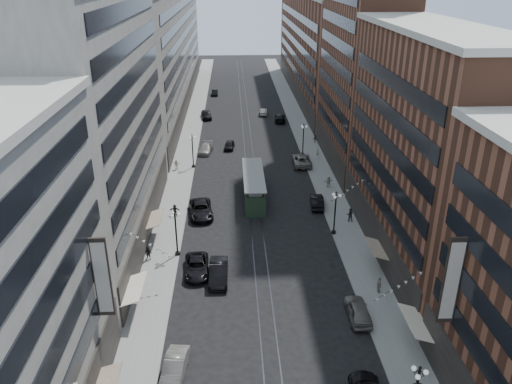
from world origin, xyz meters
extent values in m
plane|color=black|center=(0.00, 60.00, 0.00)|extent=(220.00, 220.00, 0.00)
cube|color=gray|center=(-11.00, 70.00, 0.07)|extent=(4.00, 180.00, 0.15)
cube|color=gray|center=(11.00, 70.00, 0.07)|extent=(4.00, 180.00, 0.15)
cube|color=#2D2D33|center=(-0.70, 70.00, 0.01)|extent=(0.12, 180.00, 0.02)
cube|color=#2D2D33|center=(0.70, 70.00, 0.01)|extent=(0.12, 180.00, 0.02)
cube|color=#9E9A8C|center=(-17.00, 33.00, 14.00)|extent=(8.00, 36.00, 28.00)
cube|color=#9E9A8C|center=(-17.00, 96.00, 13.00)|extent=(8.00, 90.00, 26.00)
cube|color=brown|center=(17.00, 28.00, 12.00)|extent=(8.00, 30.00, 24.00)
cube|color=brown|center=(17.00, 56.00, 21.00)|extent=(8.00, 26.00, 42.00)
cube|color=brown|center=(17.00, 105.00, 12.00)|extent=(8.00, 72.00, 24.00)
cylinder|color=black|center=(-9.20, 28.00, 0.30)|extent=(0.56, 0.56, 0.30)
cylinder|color=black|center=(-9.20, 28.00, 2.75)|extent=(0.18, 0.18, 5.20)
sphere|color=black|center=(-9.20, 28.00, 5.55)|extent=(0.24, 0.24, 0.24)
sphere|color=white|center=(-8.75, 28.00, 5.15)|extent=(0.36, 0.36, 0.36)
sphere|color=white|center=(-9.42, 28.39, 5.15)|extent=(0.36, 0.36, 0.36)
sphere|color=white|center=(-9.42, 27.61, 5.15)|extent=(0.36, 0.36, 0.36)
cylinder|color=black|center=(-9.20, 55.00, 0.30)|extent=(0.56, 0.56, 0.30)
cylinder|color=black|center=(-9.20, 55.00, 2.75)|extent=(0.18, 0.18, 5.20)
sphere|color=black|center=(-9.20, 55.00, 5.55)|extent=(0.24, 0.24, 0.24)
sphere|color=white|center=(-8.75, 55.00, 5.15)|extent=(0.36, 0.36, 0.36)
sphere|color=white|center=(-9.42, 55.39, 5.15)|extent=(0.36, 0.36, 0.36)
sphere|color=white|center=(-9.42, 54.61, 5.15)|extent=(0.36, 0.36, 0.36)
sphere|color=black|center=(9.20, 4.00, 5.55)|extent=(0.24, 0.24, 0.24)
sphere|color=white|center=(9.65, 4.00, 5.15)|extent=(0.36, 0.36, 0.36)
sphere|color=white|center=(8.97, 4.39, 5.15)|extent=(0.36, 0.36, 0.36)
sphere|color=white|center=(8.97, 3.61, 5.15)|extent=(0.36, 0.36, 0.36)
cylinder|color=black|center=(9.20, 32.00, 0.30)|extent=(0.56, 0.56, 0.30)
cylinder|color=black|center=(9.20, 32.00, 2.75)|extent=(0.18, 0.18, 5.20)
sphere|color=black|center=(9.20, 32.00, 5.55)|extent=(0.24, 0.24, 0.24)
sphere|color=white|center=(9.65, 32.00, 5.15)|extent=(0.36, 0.36, 0.36)
sphere|color=white|center=(8.97, 32.39, 5.15)|extent=(0.36, 0.36, 0.36)
sphere|color=white|center=(8.97, 31.61, 5.15)|extent=(0.36, 0.36, 0.36)
cylinder|color=black|center=(9.20, 60.00, 0.30)|extent=(0.56, 0.56, 0.30)
cylinder|color=black|center=(9.20, 60.00, 2.75)|extent=(0.18, 0.18, 5.20)
sphere|color=black|center=(9.20, 60.00, 5.55)|extent=(0.24, 0.24, 0.24)
sphere|color=white|center=(9.65, 60.00, 5.15)|extent=(0.36, 0.36, 0.36)
sphere|color=white|center=(8.97, 60.39, 5.15)|extent=(0.36, 0.36, 0.36)
sphere|color=white|center=(8.97, 59.61, 5.15)|extent=(0.36, 0.36, 0.36)
cube|color=#273D28|center=(0.00, 43.19, 1.37)|extent=(2.64, 12.66, 2.74)
cube|color=gray|center=(0.00, 43.19, 3.06)|extent=(1.69, 11.61, 0.63)
cube|color=gray|center=(0.00, 43.19, 3.48)|extent=(2.85, 12.88, 0.16)
cylinder|color=black|center=(0.00, 38.44, 0.37)|extent=(2.43, 0.74, 0.74)
cylinder|color=black|center=(0.00, 47.93, 0.37)|extent=(2.43, 0.74, 0.74)
imported|color=slate|center=(-7.70, 9.85, 0.77)|extent=(2.13, 4.82, 1.54)
imported|color=black|center=(-6.82, 24.42, 0.76)|extent=(2.84, 5.59, 1.51)
imported|color=#65615A|center=(8.40, 16.24, 0.82)|extent=(1.99, 4.84, 1.64)
imported|color=black|center=(-4.50, 23.08, 0.89)|extent=(1.93, 5.40, 1.78)
imported|color=black|center=(-12.25, 27.01, 0.96)|extent=(0.87, 0.62, 1.62)
imported|color=#A19485|center=(11.34, 19.90, 0.99)|extent=(0.47, 0.99, 1.68)
imported|color=black|center=(-7.08, 37.90, 0.86)|extent=(3.58, 6.51, 1.73)
imported|color=gray|center=(-7.54, 62.27, 0.74)|extent=(2.75, 5.33, 1.48)
imported|color=black|center=(-8.36, 84.09, 0.89)|extent=(2.70, 5.42, 1.78)
imported|color=black|center=(8.40, 39.80, 0.78)|extent=(2.08, 4.86, 1.56)
imported|color=gray|center=(8.40, 55.54, 0.87)|extent=(3.05, 6.32, 1.74)
imported|color=black|center=(7.26, 81.13, 0.79)|extent=(2.71, 5.64, 1.58)
imported|color=black|center=(-3.41, 64.12, 0.70)|extent=(2.09, 4.28, 1.41)
imported|color=gray|center=(4.10, 86.42, 0.70)|extent=(1.76, 4.32, 1.39)
imported|color=black|center=(-10.46, 37.84, 0.90)|extent=(1.41, 0.50, 1.49)
imported|color=beige|center=(-11.79, 54.13, 0.98)|extent=(1.02, 0.57, 1.65)
imported|color=black|center=(11.83, 35.11, 1.04)|extent=(0.91, 0.57, 1.78)
imported|color=#BFB99E|center=(11.52, 58.65, 1.11)|extent=(0.83, 0.76, 1.91)
imported|color=black|center=(12.34, 66.30, 0.92)|extent=(1.07, 0.66, 1.55)
imported|color=black|center=(-7.10, 105.81, 0.69)|extent=(1.50, 4.21, 1.38)
imported|color=#B6B097|center=(11.13, 46.09, 0.94)|extent=(1.51, 0.60, 1.58)
camera|label=1|loc=(-2.76, -20.50, 29.42)|focal=35.00mm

